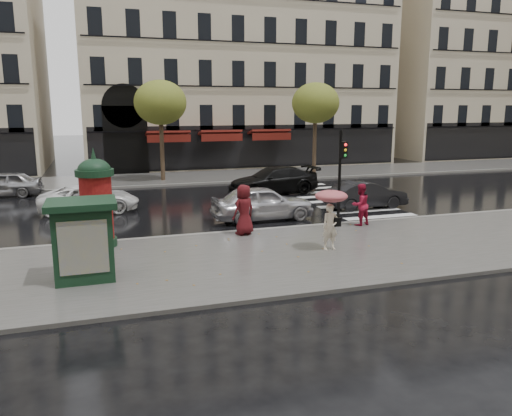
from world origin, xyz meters
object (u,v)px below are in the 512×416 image
object	(u,v)px
traffic_light	(341,168)
car_silver	(262,203)
woman_red	(360,205)
car_far_silver	(2,184)
man_burgundy	(244,210)
morris_column	(96,199)
car_darkgrey	(366,195)
car_black	(273,180)
newsstand	(83,239)
woman_umbrella	(331,209)
car_white	(89,199)

from	to	relation	value
traffic_light	car_silver	distance (m)	3.86
woman_red	car_silver	world-z (taller)	woman_red
traffic_light	car_far_silver	size ratio (longest dim) A/B	0.93
woman_red	man_burgundy	world-z (taller)	man_burgundy
morris_column	car_darkgrey	distance (m)	13.20
car_darkgrey	car_black	size ratio (longest dim) A/B	0.77
woman_red	car_silver	bearing A→B (deg)	-53.48
traffic_light	newsstand	xyz separation A→B (m)	(-9.91, -3.75, -1.19)
morris_column	car_black	size ratio (longest dim) A/B	0.65
woman_umbrella	car_silver	xyz separation A→B (m)	(-0.58, 5.52, -0.74)
morris_column	car_white	xyz separation A→B (m)	(-0.34, 6.77, -1.14)
traffic_light	newsstand	bearing A→B (deg)	-159.26
woman_red	car_white	distance (m)	12.60
morris_column	car_black	distance (m)	13.27
car_silver	woman_umbrella	bearing A→B (deg)	-176.30
car_silver	car_darkgrey	distance (m)	5.79
woman_red	morris_column	xyz separation A→B (m)	(-10.28, 0.00, 0.79)
morris_column	car_black	world-z (taller)	morris_column
car_silver	woman_red	bearing A→B (deg)	-130.70
woman_umbrella	man_burgundy	bearing A→B (deg)	127.59
woman_umbrella	man_burgundy	size ratio (longest dim) A/B	1.10
morris_column	newsstand	xyz separation A→B (m)	(-0.39, -3.43, -0.50)
man_burgundy	traffic_light	bearing A→B (deg)	159.76
car_white	man_burgundy	bearing A→B (deg)	-137.65
car_darkgrey	car_white	size ratio (longest dim) A/B	0.89
morris_column	newsstand	distance (m)	3.49
woman_red	woman_umbrella	bearing A→B (deg)	31.04
car_silver	car_white	size ratio (longest dim) A/B	0.99
man_burgundy	car_white	bearing A→B (deg)	-74.84
newsstand	car_far_silver	size ratio (longest dim) A/B	0.54
man_burgundy	car_black	xyz separation A→B (m)	(4.41, 8.98, -0.31)
woman_red	car_darkgrey	world-z (taller)	woman_red
traffic_light	car_white	distance (m)	11.92
newsstand	car_white	xyz separation A→B (m)	(0.06, 10.19, -0.64)
car_darkgrey	car_black	distance (m)	6.12
car_darkgrey	car_black	xyz separation A→B (m)	(-2.93, 5.37, 0.10)
traffic_light	newsstand	size ratio (longest dim) A/B	1.72
car_darkgrey	man_burgundy	bearing A→B (deg)	113.83
car_darkgrey	car_far_silver	bearing A→B (deg)	60.58
woman_umbrella	car_white	size ratio (longest dim) A/B	0.46
man_burgundy	car_silver	size ratio (longest dim) A/B	0.43
newsstand	car_black	xyz separation A→B (m)	(10.11, 12.41, -0.51)
car_darkgrey	car_far_silver	size ratio (longest dim) A/B	0.98
woman_umbrella	car_darkgrey	bearing A→B (deg)	51.68
traffic_light	car_black	size ratio (longest dim) A/B	0.73
newsstand	car_darkgrey	world-z (taller)	newsstand
morris_column	car_white	bearing A→B (deg)	92.84
traffic_light	car_white	xyz separation A→B (m)	(-9.86, 6.44, -1.83)
woman_umbrella	car_darkgrey	size ratio (longest dim) A/B	0.52
car_silver	morris_column	bearing A→B (deg)	108.56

